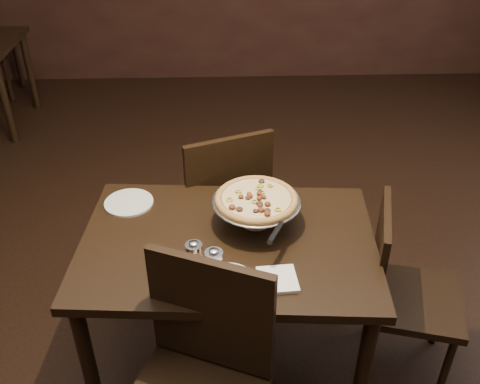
{
  "coord_description": "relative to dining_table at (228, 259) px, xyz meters",
  "views": [
    {
      "loc": [
        0.03,
        -1.77,
        2.1
      ],
      "look_at": [
        0.09,
        -0.05,
        0.94
      ],
      "focal_mm": 40.0,
      "sensor_mm": 36.0,
      "label": 1
    }
  ],
  "objects": [
    {
      "name": "plate_left",
      "position": [
        -0.43,
        0.27,
        0.1
      ],
      "size": [
        0.21,
        0.21,
        0.01
      ],
      "primitive_type": "cylinder",
      "color": "silver",
      "rests_on": "dining_table"
    },
    {
      "name": "dining_table",
      "position": [
        0.0,
        0.0,
        0.0
      ],
      "size": [
        1.24,
        0.87,
        0.74
      ],
      "rotation": [
        0.0,
        0.0,
        -0.07
      ],
      "color": "black",
      "rests_on": "ground"
    },
    {
      "name": "packet_caddy",
      "position": [
        -0.25,
        -0.17,
        0.12
      ],
      "size": [
        0.08,
        0.08,
        0.06
      ],
      "rotation": [
        0.0,
        0.0,
        -0.14
      ],
      "color": "black",
      "rests_on": "dining_table"
    },
    {
      "name": "chair_near",
      "position": [
        -0.11,
        -0.5,
        -0.11
      ],
      "size": [
        0.59,
        0.59,
        0.97
      ],
      "rotation": [
        0.0,
        0.0,
        -0.39
      ],
      "color": "black",
      "rests_on": "ground"
    },
    {
      "name": "napkin_stack",
      "position": [
        0.18,
        -0.24,
        0.11
      ],
      "size": [
        0.15,
        0.15,
        0.02
      ],
      "primitive_type": "cube",
      "rotation": [
        0.0,
        0.0,
        0.07
      ],
      "color": "white",
      "rests_on": "dining_table"
    },
    {
      "name": "chair_far",
      "position": [
        -0.03,
        0.6,
        -0.13
      ],
      "size": [
        0.57,
        0.57,
        0.94
      ],
      "rotation": [
        0.0,
        0.0,
        3.5
      ],
      "color": "black",
      "rests_on": "ground"
    },
    {
      "name": "plate_near",
      "position": [
        -0.01,
        -0.25,
        0.1
      ],
      "size": [
        0.21,
        0.21,
        0.01
      ],
      "primitive_type": "cylinder",
      "color": "silver",
      "rests_on": "dining_table"
    },
    {
      "name": "pizza_stand",
      "position": [
        0.12,
        0.11,
        0.22
      ],
      "size": [
        0.37,
        0.37,
        0.15
      ],
      "color": "#B4B4BB",
      "rests_on": "dining_table"
    },
    {
      "name": "chair_side",
      "position": [
        0.74,
        -0.02,
        -0.18
      ],
      "size": [
        0.49,
        0.49,
        0.85
      ],
      "rotation": [
        0.0,
        0.0,
        1.31
      ],
      "color": "black",
      "rests_on": "ground"
    },
    {
      "name": "pepper_flake_shaker",
      "position": [
        -0.05,
        -0.2,
        0.15
      ],
      "size": [
        0.07,
        0.07,
        0.12
      ],
      "color": "#9A240E",
      "rests_on": "dining_table"
    },
    {
      "name": "parmesan_shaker",
      "position": [
        -0.13,
        -0.14,
        0.15
      ],
      "size": [
        0.06,
        0.06,
        0.11
      ],
      "color": "beige",
      "rests_on": "dining_table"
    },
    {
      "name": "room",
      "position": [
        0.03,
        0.13,
        0.76
      ],
      "size": [
        6.04,
        7.04,
        2.84
      ],
      "color": "black",
      "rests_on": "ground"
    },
    {
      "name": "serving_spatula",
      "position": [
        0.18,
        -0.11,
        0.22
      ],
      "size": [
        0.17,
        0.17,
        0.03
      ],
      "rotation": [
        0.0,
        0.0,
        -0.44
      ],
      "color": "#B4B4BB",
      "rests_on": "pizza_stand"
    }
  ]
}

